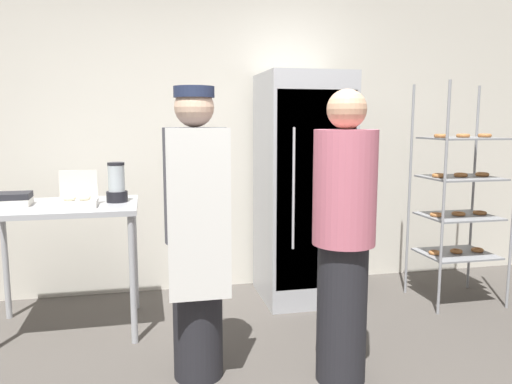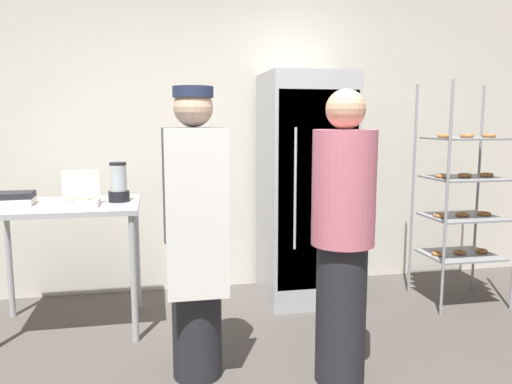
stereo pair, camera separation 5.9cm
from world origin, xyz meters
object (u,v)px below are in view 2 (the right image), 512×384
Objects in this scene: refrigerator at (305,188)px; person_customer at (343,237)px; binder_stack at (12,199)px; baking_rack at (463,196)px; blender_pitcher at (119,184)px; donut_box at (80,200)px; person_baker at (195,230)px.

person_customer is (-0.20, -1.37, -0.09)m from refrigerator.
refrigerator is at bearing 7.04° from binder_stack.
baking_rack is at bearing -16.37° from refrigerator.
blender_pitcher is 0.17× the size of person_customer.
baking_rack is (1.22, -0.36, -0.05)m from refrigerator.
donut_box is 0.30m from blender_pitcher.
refrigerator is 2.20m from binder_stack.
binder_stack is at bearing 143.36° from person_baker.
person_customer is at bearing -98.16° from refrigerator.
person_baker is at bearing 165.08° from person_customer.
binder_stack is 1.48m from person_baker.
blender_pitcher is at bearing 0.88° from binder_stack.
donut_box is at bearing 134.37° from person_baker.
refrigerator reaches higher than binder_stack.
refrigerator is 1.13× the size of person_customer.
refrigerator is at bearing 81.84° from person_customer.
baking_rack is at bearing -1.51° from binder_stack.
binder_stack is at bearing 178.49° from baking_rack.
person_baker is (-1.00, -1.15, -0.06)m from refrigerator.
refrigerator is at bearing 163.63° from baking_rack.
donut_box is 0.90× the size of blender_pitcher.
blender_pitcher is (0.25, 0.15, 0.08)m from donut_box.
refrigerator reaches higher than person_baker.
baking_rack reaches higher than blender_pitcher.
baking_rack is 3.41m from binder_stack.
person_baker is at bearing -45.63° from donut_box.
baking_rack is 2.95m from donut_box.
person_baker is 0.83m from person_customer.
refrigerator is 1.28m from baking_rack.
person_customer reaches higher than blender_pitcher.
donut_box is 1.80m from person_customer.
blender_pitcher reaches higher than donut_box.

